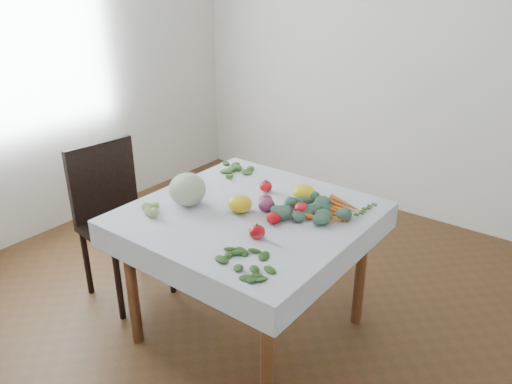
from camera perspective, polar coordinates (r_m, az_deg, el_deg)
ground at (r=2.94m, az=-0.71°, el=-15.50°), size 4.00×4.00×0.00m
back_wall at (r=4.07m, az=17.52°, el=15.60°), size 4.00×0.04×2.70m
left_wall at (r=3.88m, az=-25.57°, el=14.04°), size 0.04×4.00×2.70m
table at (r=2.58m, az=-0.78°, el=-4.24°), size 1.00×1.00×0.75m
tablecloth at (r=2.53m, az=-0.79°, el=-2.26°), size 1.12×1.12×0.01m
chair at (r=3.13m, az=-15.79°, el=-2.07°), size 0.48×0.48×0.95m
cabbage at (r=2.59m, az=-7.83°, el=0.31°), size 0.21×0.21×0.17m
tomato_a at (r=2.74m, az=1.12°, el=0.65°), size 0.08×0.08×0.06m
tomato_b at (r=2.49m, az=5.26°, el=-1.94°), size 0.10×0.10×0.07m
tomato_c at (r=2.27m, az=0.13°, el=-4.56°), size 0.09×0.09×0.06m
tomato_d at (r=2.40m, az=2.00°, el=-2.97°), size 0.08×0.08×0.06m
heirloom_back at (r=2.64m, az=5.51°, el=-0.07°), size 0.16×0.16×0.09m
heirloom_front at (r=2.51m, az=-1.83°, el=-1.35°), size 0.13×0.13×0.09m
onion_a at (r=2.58m, az=1.11°, el=-0.94°), size 0.08×0.08×0.06m
onion_b at (r=2.51m, az=1.22°, el=-1.52°), size 0.10×0.10×0.07m
tomatillo_cluster at (r=2.54m, az=-11.56°, el=-2.04°), size 0.15×0.09×0.04m
carrot_bunch at (r=2.52m, az=9.09°, el=-2.22°), size 0.23×0.31×0.03m
kale_bunch at (r=2.48m, az=7.35°, el=-2.39°), size 0.39×0.31×0.05m
basil_bunch at (r=2.10m, az=-1.03°, el=-7.96°), size 0.30×0.21×0.01m
dill_bunch at (r=3.02m, az=-2.82°, el=2.53°), size 0.24×0.18×0.02m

